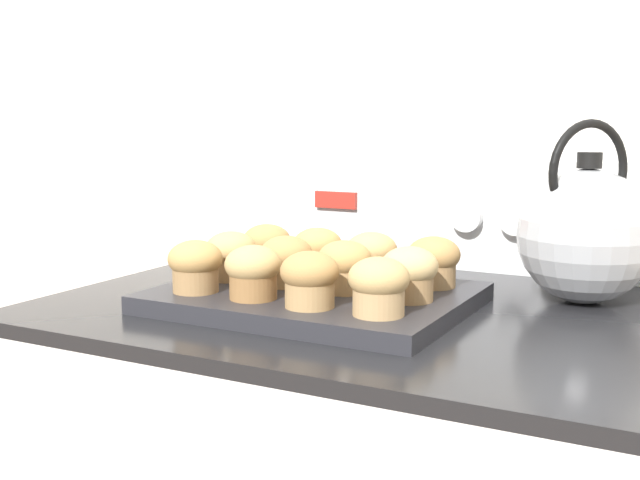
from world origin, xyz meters
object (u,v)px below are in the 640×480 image
muffin_r0_c2 (311,279)px  muffin_r0_c3 (379,285)px  muffin_r1_c3 (409,273)px  muffin_r2_c1 (317,251)px  muffin_r2_c2 (375,256)px  muffin_r2_c0 (267,246)px  muffin_r0_c1 (253,271)px  muffin_r0_c0 (195,265)px  muffin_r1_c1 (286,260)px  muffin_r1_c2 (346,266)px  tea_kettle (587,233)px  muffin_r1_c0 (231,255)px  muffin_pan (315,298)px  muffin_r2_c3 (434,261)px

muffin_r0_c2 → muffin_r0_c3: bearing=1.4°
muffin_r1_c3 → muffin_r2_c1: same height
muffin_r2_c2 → muffin_r2_c0: bearing=179.5°
muffin_r0_c3 → muffin_r2_c1: (-0.16, 0.17, 0.00)m
muffin_r0_c1 → muffin_r0_c0: bearing=-179.4°
muffin_r0_c1 → muffin_r1_c1: bearing=92.4°
muffin_r1_c2 → tea_kettle: (0.25, 0.18, 0.03)m
muffin_r0_c3 → muffin_r1_c0: 0.26m
muffin_pan → muffin_r2_c1: muffin_r2_c1 is taller
muffin_r1_c0 → muffin_r1_c3: size_ratio=1.00×
muffin_r0_c1 → muffin_r2_c2: bearing=62.9°
muffin_pan → muffin_r0_c3: size_ratio=5.54×
muffin_r2_c2 → tea_kettle: 0.27m
muffin_r1_c0 → muffin_r2_c3: (0.25, 0.08, 0.00)m
muffin_r1_c3 → muffin_r2_c3: bearing=91.3°
muffin_r0_c0 → muffin_r0_c3: size_ratio=1.00×
muffin_r0_c0 → muffin_r1_c0: bearing=92.5°
muffin_r0_c2 → muffin_r2_c0: same height
muffin_r0_c2 → muffin_r1_c2: size_ratio=1.00×
muffin_r1_c2 → muffin_r0_c3: bearing=-46.6°
muffin_r1_c1 → muffin_r2_c0: bearing=134.0°
muffin_r1_c0 → muffin_r1_c2: 0.17m
muffin_pan → muffin_r0_c3: muffin_r0_c3 is taller
muffin_r1_c1 → muffin_r1_c3: bearing=-1.6°
muffin_r0_c1 → muffin_r0_c3: 0.16m
muffin_r0_c0 → muffin_r2_c0: 0.16m
muffin_r1_c2 → muffin_r2_c0: bearing=153.5°
muffin_r0_c1 → muffin_r0_c2: bearing=-3.9°
muffin_r0_c1 → muffin_r2_c3: (0.16, 0.16, 0.00)m
muffin_pan → muffin_r2_c0: 0.15m
muffin_r2_c0 → muffin_r2_c2: (0.17, -0.00, 0.00)m
muffin_r2_c0 → muffin_r1_c1: bearing=-46.0°
muffin_r0_c2 → muffin_r1_c1: size_ratio=1.00×
muffin_r0_c3 → muffin_r1_c1: (-0.17, 0.09, 0.00)m
muffin_r1_c3 → muffin_r2_c2: bearing=134.0°
muffin_r2_c2 → tea_kettle: bearing=22.0°
muffin_r2_c1 → muffin_r2_c3: (0.17, -0.00, 0.00)m
muffin_r0_c1 → muffin_r1_c1: (-0.00, 0.08, 0.00)m
muffin_r0_c3 → muffin_r2_c3: 0.17m
muffin_r0_c3 → muffin_r1_c3: (0.00, 0.08, 0.00)m
muffin_pan → muffin_r1_c0: muffin_r1_c0 is taller
muffin_r1_c0 → muffin_r2_c2: 0.19m
muffin_r1_c2 → muffin_r1_c0: bearing=-179.7°
tea_kettle → muffin_r2_c1: bearing=-163.8°
muffin_pan → muffin_r1_c1: (-0.04, 0.00, 0.04)m
muffin_r0_c0 → muffin_r1_c1: bearing=46.1°
muffin_r0_c2 → muffin_r2_c1: bearing=115.9°
muffin_r0_c3 → muffin_r2_c1: bearing=134.4°
muffin_r1_c2 → muffin_r2_c1: same height
muffin_r0_c2 → muffin_r1_c1: 0.12m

